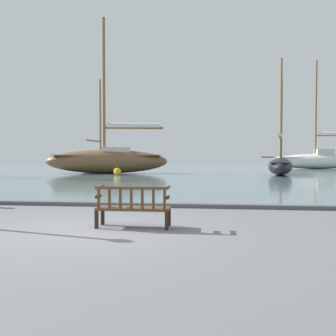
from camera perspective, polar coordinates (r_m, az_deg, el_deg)
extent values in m
plane|color=slate|center=(8.06, -11.56, -9.47)|extent=(160.00, 160.00, 0.00)
cube|color=slate|center=(51.58, 4.16, 0.18)|extent=(100.00, 80.00, 0.08)
cube|color=#4C4C50|center=(11.72, -5.54, -5.58)|extent=(40.00, 0.30, 0.12)
cube|color=black|center=(8.76, -9.92, -7.16)|extent=(0.07, 0.07, 0.42)
cube|color=black|center=(8.45, 0.16, -7.46)|extent=(0.07, 0.07, 0.42)
cube|color=black|center=(8.33, -10.81, -7.63)|extent=(0.07, 0.07, 0.42)
cube|color=black|center=(8.01, -0.21, -7.98)|extent=(0.07, 0.07, 0.42)
cube|color=#4C331E|center=(8.32, -5.29, -6.15)|extent=(1.60, 0.53, 0.06)
cube|color=#4C331E|center=(8.05, -5.62, -3.05)|extent=(1.60, 0.06, 0.06)
cube|color=#4C331E|center=(8.26, -10.52, -4.59)|extent=(0.06, 0.04, 0.41)
cube|color=#4C331E|center=(8.19, -8.91, -4.64)|extent=(0.06, 0.04, 0.41)
cube|color=#4C331E|center=(8.13, -7.27, -4.68)|extent=(0.06, 0.04, 0.41)
cube|color=#4C331E|center=(8.08, -5.62, -4.72)|extent=(0.06, 0.04, 0.41)
cube|color=#4C331E|center=(8.03, -3.94, -4.75)|extent=(0.06, 0.04, 0.41)
cube|color=#4C331E|center=(7.99, -2.24, -4.78)|extent=(0.06, 0.04, 0.41)
cube|color=#4C331E|center=(7.96, -0.53, -4.81)|extent=(0.06, 0.04, 0.41)
cube|color=black|center=(8.40, -10.58, -4.28)|extent=(0.06, 0.30, 0.06)
cube|color=#4C331E|center=(8.46, -10.41, -2.77)|extent=(0.06, 0.47, 0.04)
cube|color=black|center=(8.08, -0.06, -4.49)|extent=(0.06, 0.30, 0.06)
cube|color=#4C331E|center=(8.14, 0.02, -2.92)|extent=(0.06, 0.47, 0.04)
ellipsoid|color=navy|center=(46.21, -10.36, 0.89)|extent=(3.19, 9.29, 1.43)
cube|color=#516B9E|center=(46.20, -10.36, 1.37)|extent=(2.52, 8.15, 0.08)
cube|color=beige|center=(45.57, -10.71, 1.78)|extent=(1.46, 2.25, 0.58)
cylinder|color=brown|center=(46.62, -10.29, 7.34)|extent=(0.23, 0.23, 9.60)
cylinder|color=brown|center=(44.70, -11.23, 4.08)|extent=(0.58, 3.81, 0.18)
cylinder|color=brown|center=(51.09, -8.02, 1.46)|extent=(0.33, 1.47, 0.18)
ellipsoid|color=silver|center=(45.56, 21.81, 0.95)|extent=(9.92, 2.88, 1.71)
cube|color=white|center=(45.56, 21.82, 1.54)|extent=(8.71, 2.24, 0.08)
cube|color=beige|center=(45.79, 22.70, 2.13)|extent=(1.92, 1.38, 0.88)
cylinder|color=brown|center=(45.79, 21.61, 8.39)|extent=(0.23, 0.23, 10.84)
cylinder|color=brown|center=(46.27, 24.19, 4.56)|extent=(4.45, 0.45, 0.18)
cylinder|color=silver|center=(46.28, 24.19, 4.79)|extent=(4.01, 0.60, 0.37)
cylinder|color=brown|center=(44.13, 14.90, 1.63)|extent=(1.40, 0.27, 0.18)
ellipsoid|color=brown|center=(32.17, -9.24, 0.99)|extent=(10.55, 4.69, 2.01)
cube|color=#997A5B|center=(32.17, -9.25, 1.97)|extent=(9.22, 3.79, 0.08)
cube|color=beige|center=(32.12, -7.88, 2.60)|extent=(2.60, 1.91, 0.62)
cylinder|color=brown|center=(32.72, -9.76, 12.17)|extent=(0.26, 0.26, 11.51)
cylinder|color=brown|center=(32.17, -5.23, 6.12)|extent=(4.96, 1.24, 0.21)
cylinder|color=silver|center=(32.18, -5.23, 6.49)|extent=(4.51, 1.35, 0.42)
ellipsoid|color=black|center=(30.66, 16.75, 0.24)|extent=(3.20, 7.58, 1.32)
cube|color=#4C4C51|center=(30.65, 16.76, 0.93)|extent=(2.58, 6.63, 0.08)
cylinder|color=brown|center=(31.04, 16.84, 8.47)|extent=(0.18, 0.18, 8.07)
cylinder|color=brown|center=(29.00, 16.73, 4.46)|extent=(0.85, 3.70, 0.15)
cylinder|color=silver|center=(29.00, 16.73, 4.75)|extent=(0.92, 3.36, 0.29)
cylinder|color=brown|center=(33.00, 16.89, 7.00)|extent=(0.18, 0.18, 6.84)
sphere|color=gold|center=(28.95, -7.73, -0.54)|extent=(0.56, 0.56, 0.56)
cylinder|color=#2D2D33|center=(28.93, -7.74, 0.71)|extent=(0.06, 0.06, 0.70)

